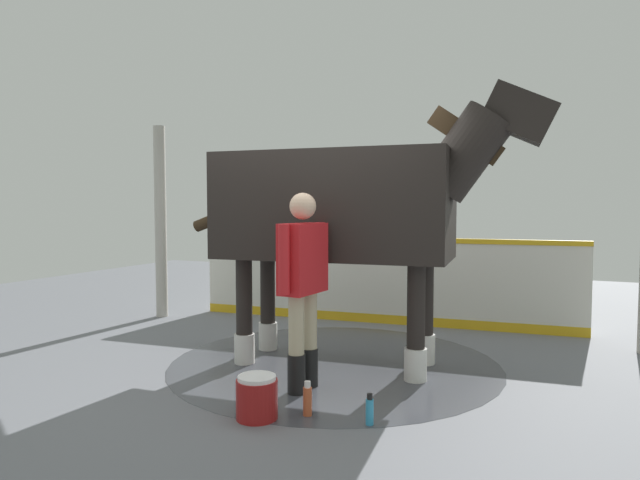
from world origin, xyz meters
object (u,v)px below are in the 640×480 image
object	(u,v)px
horse	(345,208)
bottle_shampoo	(370,411)
bottle_spray	(308,400)
wash_bucket	(257,397)
handler	(303,277)

from	to	relation	value
horse	bottle_shampoo	world-z (taller)	horse
bottle_shampoo	bottle_spray	xyz separation A→B (m)	(-0.02, 0.48, 0.01)
bottle_shampoo	bottle_spray	distance (m)	0.48
wash_bucket	bottle_shampoo	world-z (taller)	wash_bucket
horse	handler	xyz separation A→B (m)	(-0.84, 0.05, -0.58)
handler	bottle_spray	bearing A→B (deg)	124.05
handler	wash_bucket	xyz separation A→B (m)	(-0.71, 0.03, -0.80)
bottle_spray	horse	bearing A→B (deg)	9.57
bottle_shampoo	bottle_spray	bearing A→B (deg)	92.40
bottle_shampoo	horse	bearing A→B (deg)	27.93
bottle_shampoo	wash_bucket	bearing A→B (deg)	105.45
handler	bottle_shampoo	size ratio (longest dim) A/B	7.36
wash_bucket	bottle_shampoo	xyz separation A→B (m)	(0.22, -0.79, -0.05)
wash_bucket	bottle_spray	world-z (taller)	wash_bucket
horse	wash_bucket	bearing A→B (deg)	-98.10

